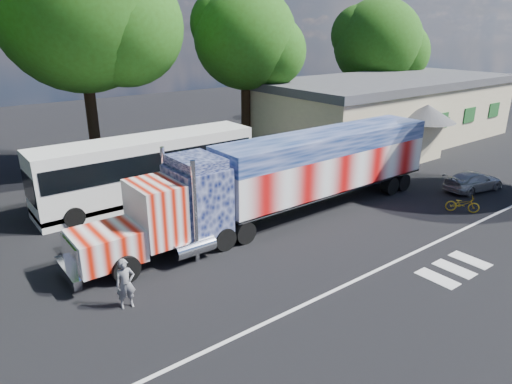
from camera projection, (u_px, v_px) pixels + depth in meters
ground at (299, 253)px, 19.47m from camera, size 100.00×100.00×0.00m
lane_markings at (397, 276)px, 17.63m from camera, size 30.00×2.67×0.01m
semi_truck at (291, 174)px, 22.54m from camera, size 20.21×3.19×4.31m
coach_bus at (149, 168)px, 24.91m from camera, size 12.13×2.82×3.53m
hall_building at (388, 109)px, 38.07m from camera, size 22.40×12.80×5.20m
parked_car at (473, 181)px, 26.78m from camera, size 4.11×2.21×1.13m
woman at (125, 284)px, 15.41m from camera, size 0.73×0.55×1.81m
bicycle at (463, 204)px, 23.65m from camera, size 1.48×1.67×0.87m
tree_far_ne at (379, 44)px, 45.08m from camera, size 9.06×8.63×11.90m
tree_ne_a at (247, 39)px, 33.35m from camera, size 7.87×7.50×12.12m
tree_n_mid at (82, 7)px, 26.81m from camera, size 10.63×10.13×15.35m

